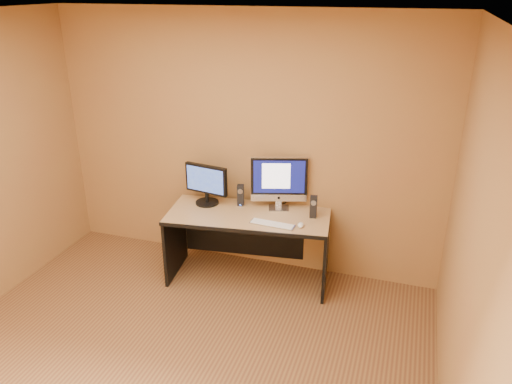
% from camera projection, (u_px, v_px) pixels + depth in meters
% --- Properties ---
extents(walls, '(4.00, 4.00, 2.60)m').
position_uv_depth(walls, '(142.00, 232.00, 3.24)').
color(walls, olive).
rests_on(walls, ground).
extents(ceiling, '(4.00, 4.00, 0.00)m').
position_uv_depth(ceiling, '(121.00, 21.00, 2.73)').
color(ceiling, white).
rests_on(ceiling, walls).
extents(desk, '(1.64, 0.88, 0.72)m').
position_uv_depth(desk, '(249.00, 247.00, 4.97)').
color(desk, '#AA7C55').
rests_on(desk, ground).
extents(imac, '(0.59, 0.36, 0.54)m').
position_uv_depth(imac, '(279.00, 183.00, 4.85)').
color(imac, '#BCBBC0').
rests_on(imac, desk).
extents(second_monitor, '(0.50, 0.30, 0.41)m').
position_uv_depth(second_monitor, '(206.00, 185.00, 4.98)').
color(second_monitor, black).
rests_on(second_monitor, desk).
extents(speaker_left, '(0.08, 0.08, 0.22)m').
position_uv_depth(speaker_left, '(241.00, 195.00, 4.99)').
color(speaker_left, black).
rests_on(speaker_left, desk).
extents(speaker_right, '(0.08, 0.08, 0.22)m').
position_uv_depth(speaker_right, '(313.00, 207.00, 4.73)').
color(speaker_right, black).
rests_on(speaker_right, desk).
extents(keyboard, '(0.43, 0.14, 0.02)m').
position_uv_depth(keyboard, '(272.00, 224.00, 4.61)').
color(keyboard, silver).
rests_on(keyboard, desk).
extents(mouse, '(0.07, 0.11, 0.04)m').
position_uv_depth(mouse, '(301.00, 225.00, 4.58)').
color(mouse, silver).
rests_on(mouse, desk).
extents(cable_a, '(0.08, 0.20, 0.01)m').
position_uv_depth(cable_a, '(282.00, 206.00, 5.00)').
color(cable_a, black).
rests_on(cable_a, desk).
extents(cable_b, '(0.04, 0.17, 0.01)m').
position_uv_depth(cable_b, '(283.00, 204.00, 5.03)').
color(cable_b, black).
rests_on(cable_b, desk).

